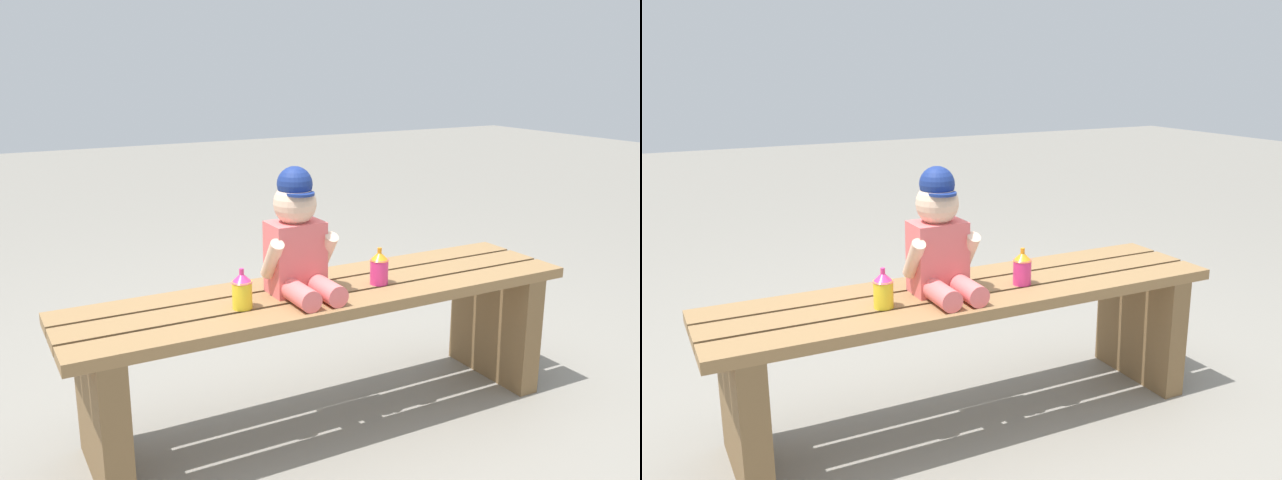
{
  "view_description": "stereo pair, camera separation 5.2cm",
  "coord_description": "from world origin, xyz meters",
  "views": [
    {
      "loc": [
        -1.03,
        -1.86,
        1.19
      ],
      "look_at": [
        -0.05,
        -0.05,
        0.65
      ],
      "focal_mm": 38.7,
      "sensor_mm": 36.0,
      "label": 1
    },
    {
      "loc": [
        -0.99,
        -1.89,
        1.19
      ],
      "look_at": [
        -0.05,
        -0.05,
        0.65
      ],
      "focal_mm": 38.7,
      "sensor_mm": 36.0,
      "label": 2
    }
  ],
  "objects": [
    {
      "name": "sippy_cup_left",
      "position": [
        -0.31,
        -0.04,
        0.53
      ],
      "size": [
        0.06,
        0.06,
        0.12
      ],
      "color": "yellow",
      "rests_on": "park_bench"
    },
    {
      "name": "park_bench",
      "position": [
        0.0,
        0.0,
        0.32
      ],
      "size": [
        1.71,
        0.41,
        0.47
      ],
      "color": "olive",
      "rests_on": "ground_plane"
    },
    {
      "name": "child_figure",
      "position": [
        -0.1,
        -0.0,
        0.65
      ],
      "size": [
        0.23,
        0.27,
        0.4
      ],
      "color": "#E56666",
      "rests_on": "park_bench"
    },
    {
      "name": "sippy_cup_right",
      "position": [
        0.17,
        -0.04,
        0.53
      ],
      "size": [
        0.06,
        0.06,
        0.12
      ],
      "color": "#E5337F",
      "rests_on": "park_bench"
    },
    {
      "name": "ground_plane",
      "position": [
        0.0,
        0.0,
        0.0
      ],
      "size": [
        16.0,
        16.0,
        0.0
      ],
      "primitive_type": "plane",
      "color": "gray"
    }
  ]
}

